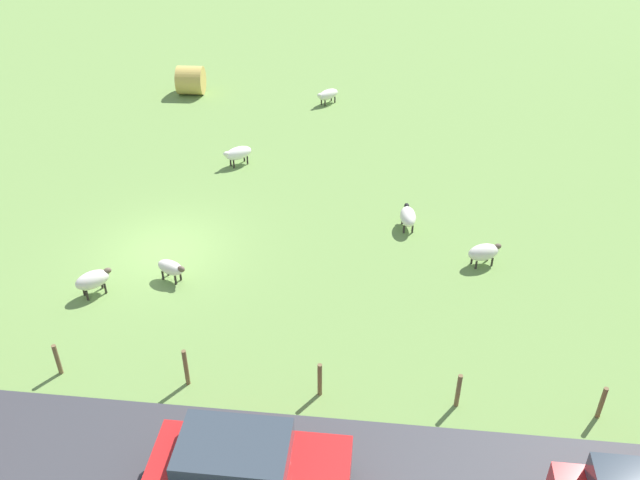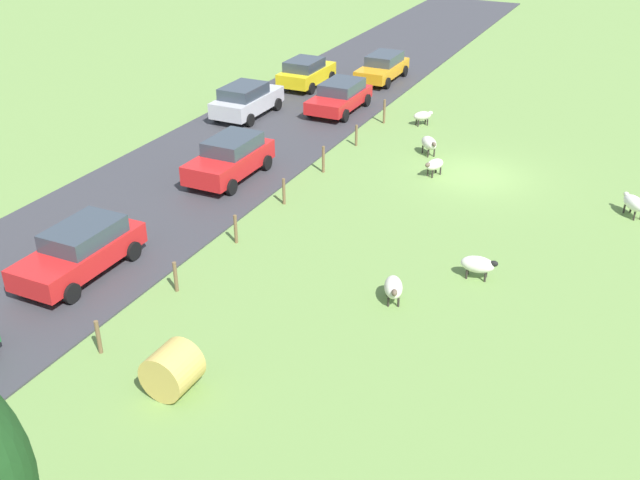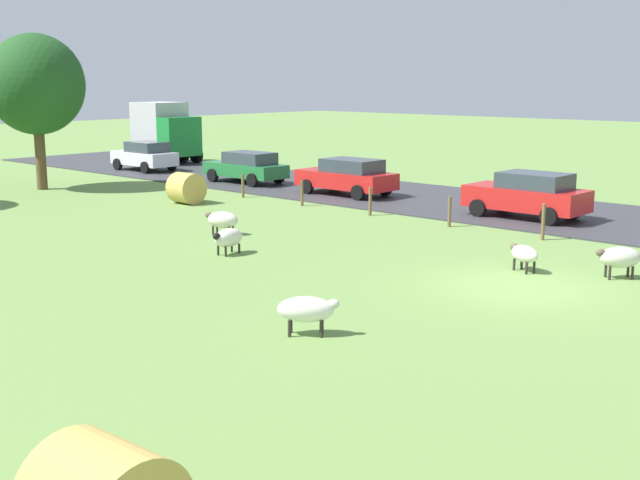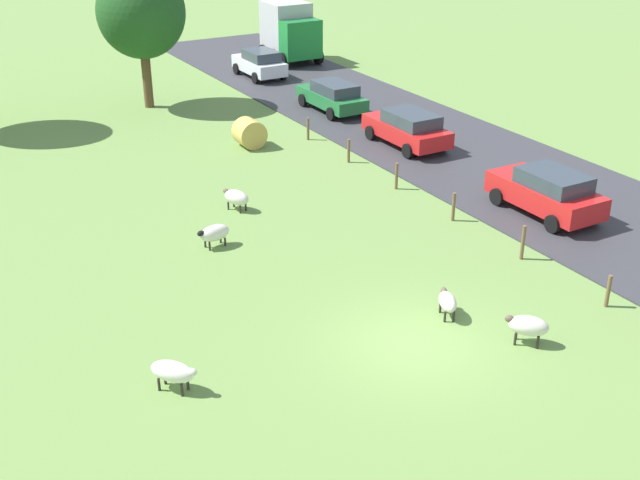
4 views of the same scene
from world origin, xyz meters
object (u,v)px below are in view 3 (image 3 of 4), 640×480
car_3 (247,167)px  car_4 (528,194)px  tree_0 (36,85)px  car_5 (145,156)px  sheep_0 (228,238)px  hay_bale_1 (186,188)px  sheep_2 (524,254)px  sheep_4 (307,309)px  truck_0 (165,132)px  car_1 (347,176)px  sheep_5 (619,257)px  sheep_3 (222,220)px

car_3 → car_4: 15.14m
tree_0 → car_5: tree_0 is taller
sheep_0 → hay_bale_1: size_ratio=0.95×
sheep_2 → sheep_4: bearing=176.3°
sheep_2 → truck_0: truck_0 is taller
truck_0 → car_4: (-3.39, -25.98, -0.99)m
sheep_4 → car_4: car_4 is taller
car_1 → car_3: bearing=90.8°
sheep_5 → truck_0: (9.96, 32.13, 1.36)m
car_3 → sheep_2: bearing=-111.7°
sheep_2 → car_1: car_1 is taller
sheep_4 → tree_0: size_ratio=0.17×
sheep_4 → sheep_2: bearing=-3.7°
sheep_0 → sheep_5: 10.79m
truck_0 → car_3: 11.39m
sheep_2 → sheep_3: size_ratio=0.90×
sheep_4 → car_5: bearing=60.1°
tree_0 → car_4: bearing=-69.7°
truck_0 → car_1: 17.55m
tree_0 → sheep_5: bearing=-87.6°
truck_0 → hay_bale_1: bearing=-124.2°
sheep_0 → truck_0: (14.78, 22.47, 1.42)m
sheep_0 → sheep_4: 8.05m
sheep_5 → sheep_0: bearing=116.5°
sheep_2 → sheep_3: 10.13m
car_3 → car_5: car_5 is taller
sheep_5 → truck_0: bearing=72.8°
car_3 → car_4: (-0.06, -15.14, 0.08)m
hay_bale_1 → tree_0: size_ratio=0.18×
sheep_2 → sheep_5: bearing=-66.3°
tree_0 → car_4: (7.67, -20.72, -3.86)m
sheep_5 → tree_0: tree_0 is taller
sheep_2 → tree_0: bearing=90.3°
sheep_0 → tree_0: (3.71, 17.22, 4.29)m
truck_0 → sheep_0: bearing=-123.3°
tree_0 → hay_bale_1: bearing=-78.3°
sheep_5 → sheep_4: bearing=163.1°
sheep_4 → sheep_5: (8.86, -2.69, 0.02)m
car_5 → sheep_0: bearing=-119.9°
car_1 → car_5: bearing=90.6°
sheep_3 → car_4: 11.19m
tree_0 → truck_0: tree_0 is taller
sheep_3 → sheep_4: 11.17m
car_1 → sheep_5: bearing=-114.3°
sheep_4 → car_3: size_ratio=0.28×
tree_0 → truck_0: (11.06, 5.25, -2.87)m
sheep_2 → car_3: (7.58, 19.10, 0.37)m
sheep_5 → tree_0: (-1.10, 26.87, 4.23)m
sheep_2 → tree_0: 25.06m
tree_0 → car_3: bearing=-35.9°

